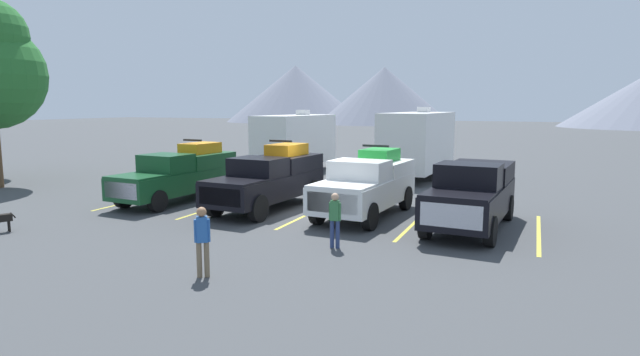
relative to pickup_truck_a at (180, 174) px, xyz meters
The scene contains 15 objects.
ground_plane 6.17m from the pickup_truck_a, ahead, with size 240.00×240.00×0.00m, color #3F4244.
pickup_truck_a is the anchor object (origin of this frame).
pickup_truck_b 4.24m from the pickup_truck_a, ahead, with size 2.49×5.89×2.60m.
pickup_truck_c 8.09m from the pickup_truck_a, ahead, with size 2.50×5.60×2.51m.
pickup_truck_d 11.82m from the pickup_truck_a, ahead, with size 2.49×5.76×2.17m.
lot_stripe_a 2.13m from the pickup_truck_a, 167.92° to the right, with size 0.12×5.50×0.01m, color gold.
lot_stripe_b 2.46m from the pickup_truck_a, ahead, with size 0.12×5.50×0.01m, color gold.
lot_stripe_c 6.17m from the pickup_truck_a, ahead, with size 0.12×5.50×0.01m, color gold.
lot_stripe_d 10.04m from the pickup_truck_a, ahead, with size 0.12×5.50×0.01m, color gold.
lot_stripe_e 13.92m from the pickup_truck_a, ahead, with size 0.12×5.50×0.01m, color gold.
camper_trailer_a 10.28m from the pickup_truck_a, 87.29° to the left, with size 2.65×7.80×3.69m.
camper_trailer_b 13.16m from the pickup_truck_a, 54.04° to the left, with size 2.89×8.38×3.88m.
person_a 10.29m from the pickup_truck_a, 49.78° to the right, with size 0.32×0.30×1.66m.
person_b 9.62m from the pickup_truck_a, 26.91° to the right, with size 0.34×0.21×1.56m.
mountain_ridge 94.57m from the pickup_truck_a, 84.43° to the left, with size 144.68×40.73×15.11m.
Camera 1 is at (7.55, -17.38, 3.97)m, focal length 29.08 mm.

